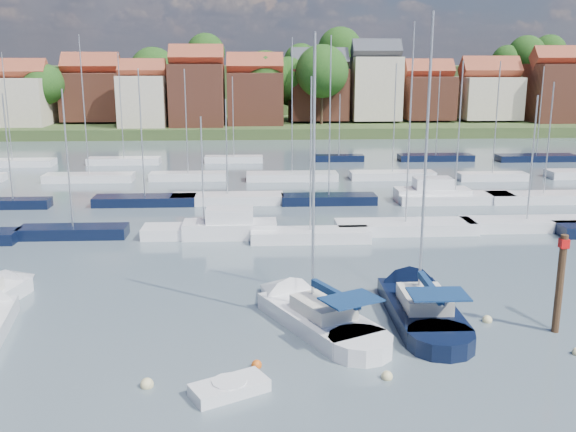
{
  "coord_description": "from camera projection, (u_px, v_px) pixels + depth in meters",
  "views": [
    {
      "loc": [
        -3.45,
        -26.9,
        12.84
      ],
      "look_at": [
        -1.25,
        14.0,
        3.01
      ],
      "focal_mm": 40.0,
      "sensor_mm": 36.0,
      "label": 1
    }
  ],
  "objects": [
    {
      "name": "buoy_b",
      "position": [
        147.0,
        387.0,
        26.06
      ],
      "size": [
        0.55,
        0.55,
        0.55
      ],
      "primitive_type": "sphere",
      "color": "beige",
      "rests_on": "ground"
    },
    {
      "name": "tender",
      "position": [
        229.0,
        388.0,
        25.46
      ],
      "size": [
        3.35,
        2.67,
        0.66
      ],
      "rotation": [
        0.0,
        0.0,
        0.49
      ],
      "color": "silver",
      "rests_on": "ground"
    },
    {
      "name": "sailboat_navy",
      "position": [
        414.0,
        300.0,
        34.57
      ],
      "size": [
        3.3,
        11.99,
        16.54
      ],
      "rotation": [
        0.0,
        0.0,
        1.56
      ],
      "color": "black",
      "rests_on": "ground"
    },
    {
      "name": "ground",
      "position": [
        287.0,
        186.0,
        68.14
      ],
      "size": [
        260.0,
        260.0,
        0.0
      ],
      "primitive_type": "plane",
      "color": "#4A5A65",
      "rests_on": "ground"
    },
    {
      "name": "sailboat_centre",
      "position": [
        304.0,
        311.0,
        33.12
      ],
      "size": [
        7.8,
        11.5,
        15.45
      ],
      "rotation": [
        0.0,
        0.0,
        2.04
      ],
      "color": "silver",
      "rests_on": "ground"
    },
    {
      "name": "buoy_g",
      "position": [
        487.0,
        322.0,
        32.58
      ],
      "size": [
        0.49,
        0.49,
        0.49
      ],
      "primitive_type": "sphere",
      "color": "beige",
      "rests_on": "ground"
    },
    {
      "name": "buoy_c",
      "position": [
        257.0,
        367.0,
        27.74
      ],
      "size": [
        0.46,
        0.46,
        0.46
      ],
      "primitive_type": "sphere",
      "color": "#D85914",
      "rests_on": "ground"
    },
    {
      "name": "timber_piling",
      "position": [
        558.0,
        302.0,
        31.02
      ],
      "size": [
        0.4,
        0.4,
        7.17
      ],
      "color": "#4C331E",
      "rests_on": "ground"
    },
    {
      "name": "far_shore_town",
      "position": [
        276.0,
        97.0,
        157.15
      ],
      "size": [
        212.46,
        90.0,
        22.27
      ],
      "color": "#3C4B25",
      "rests_on": "ground"
    },
    {
      "name": "marina_field",
      "position": [
        308.0,
        191.0,
        63.42
      ],
      "size": [
        79.62,
        41.41,
        15.93
      ],
      "color": "silver",
      "rests_on": "ground"
    },
    {
      "name": "buoy_e",
      "position": [
        331.0,
        302.0,
        35.31
      ],
      "size": [
        0.43,
        0.43,
        0.43
      ],
      "primitive_type": "sphere",
      "color": "#D85914",
      "rests_on": "ground"
    },
    {
      "name": "buoy_d",
      "position": [
        387.0,
        379.0,
        26.73
      ],
      "size": [
        0.49,
        0.49,
        0.49
      ],
      "primitive_type": "sphere",
      "color": "beige",
      "rests_on": "ground"
    }
  ]
}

